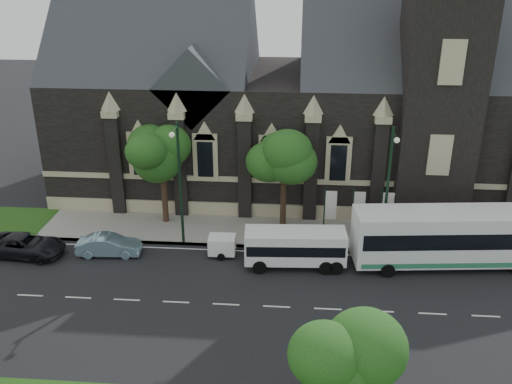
# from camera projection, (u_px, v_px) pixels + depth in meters

# --- Properties ---
(ground) EXTENTS (160.00, 160.00, 0.00)m
(ground) POSITION_uv_depth(u_px,v_px,m) (226.00, 304.00, 32.85)
(ground) COLOR black
(ground) RESTS_ON ground
(sidewalk) EXTENTS (80.00, 5.00, 0.15)m
(sidewalk) POSITION_uv_depth(u_px,v_px,m) (242.00, 230.00, 41.53)
(sidewalk) COLOR gray
(sidewalk) RESTS_ON ground
(museum) EXTENTS (40.00, 17.70, 29.90)m
(museum) POSITION_uv_depth(u_px,v_px,m) (313.00, 96.00, 46.50)
(museum) COLOR black
(museum) RESTS_ON ground
(tree_park_east) EXTENTS (3.40, 3.40, 6.28)m
(tree_park_east) POSITION_uv_depth(u_px,v_px,m) (348.00, 349.00, 22.05)
(tree_park_east) COLOR black
(tree_park_east) RESTS_ON ground
(tree_walk_right) EXTENTS (4.08, 4.08, 7.80)m
(tree_walk_right) POSITION_uv_depth(u_px,v_px,m) (287.00, 154.00, 40.16)
(tree_walk_right) COLOR black
(tree_walk_right) RESTS_ON ground
(tree_walk_left) EXTENTS (3.91, 3.91, 7.64)m
(tree_walk_left) POSITION_uv_depth(u_px,v_px,m) (165.00, 152.00, 40.83)
(tree_walk_left) COLOR black
(tree_walk_left) RESTS_ON ground
(street_lamp_near) EXTENTS (0.36, 1.88, 9.00)m
(street_lamp_near) POSITION_uv_depth(u_px,v_px,m) (388.00, 184.00, 36.63)
(street_lamp_near) COLOR black
(street_lamp_near) RESTS_ON ground
(street_lamp_mid) EXTENTS (0.36, 1.88, 9.00)m
(street_lamp_mid) POSITION_uv_depth(u_px,v_px,m) (179.00, 178.00, 37.64)
(street_lamp_mid) COLOR black
(street_lamp_mid) RESTS_ON ground
(banner_flag_left) EXTENTS (0.90, 0.10, 4.00)m
(banner_flag_left) POSITION_uv_depth(u_px,v_px,m) (328.00, 208.00, 39.72)
(banner_flag_left) COLOR black
(banner_flag_left) RESTS_ON ground
(banner_flag_center) EXTENTS (0.90, 0.10, 4.00)m
(banner_flag_center) POSITION_uv_depth(u_px,v_px,m) (357.00, 209.00, 39.57)
(banner_flag_center) COLOR black
(banner_flag_center) RESTS_ON ground
(banner_flag_right) EXTENTS (0.90, 0.10, 4.00)m
(banner_flag_right) POSITION_uv_depth(u_px,v_px,m) (385.00, 210.00, 39.43)
(banner_flag_right) COLOR black
(banner_flag_right) RESTS_ON ground
(tour_coach) EXTENTS (13.61, 4.17, 3.91)m
(tour_coach) POSITION_uv_depth(u_px,v_px,m) (457.00, 236.00, 36.24)
(tour_coach) COLOR white
(tour_coach) RESTS_ON ground
(shuttle_bus) EXTENTS (6.70, 2.68, 2.54)m
(shuttle_bus) POSITION_uv_depth(u_px,v_px,m) (296.00, 246.00, 36.39)
(shuttle_bus) COLOR white
(shuttle_bus) RESTS_ON ground
(box_trailer) EXTENTS (2.66, 1.56, 1.41)m
(box_trailer) POSITION_uv_depth(u_px,v_px,m) (222.00, 245.00, 37.94)
(box_trailer) COLOR white
(box_trailer) RESTS_ON ground
(sedan) EXTENTS (4.44, 1.82, 1.43)m
(sedan) POSITION_uv_depth(u_px,v_px,m) (109.00, 245.00, 38.07)
(sedan) COLOR #7B9FB2
(sedan) RESTS_ON ground
(car_far_black) EXTENTS (5.56, 2.91, 1.49)m
(car_far_black) POSITION_uv_depth(u_px,v_px,m) (25.00, 245.00, 37.99)
(car_far_black) COLOR black
(car_far_black) RESTS_ON ground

